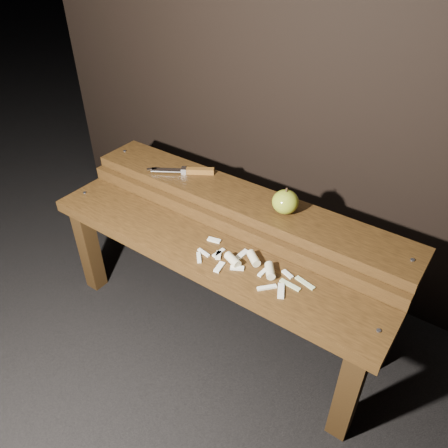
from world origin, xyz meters
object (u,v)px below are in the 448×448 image
Objects in this scene: apple at (285,202)px; knife at (191,171)px; bench_front_tier at (202,266)px; bench_rear_tier at (242,217)px.

knife is (-0.39, 0.02, -0.03)m from apple.
apple is 0.40× the size of knife.
bench_rear_tier is (0.00, 0.23, 0.06)m from bench_front_tier.
bench_rear_tier is 13.61× the size of apple.
bench_rear_tier is at bearing -5.77° from knife.
bench_rear_tier is at bearing 90.00° from bench_front_tier.
apple is (0.16, 0.23, 0.18)m from bench_front_tier.
knife is (-0.24, 0.02, 0.10)m from bench_rear_tier.
apple reaches higher than bench_front_tier.
bench_front_tier is 13.61× the size of apple.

